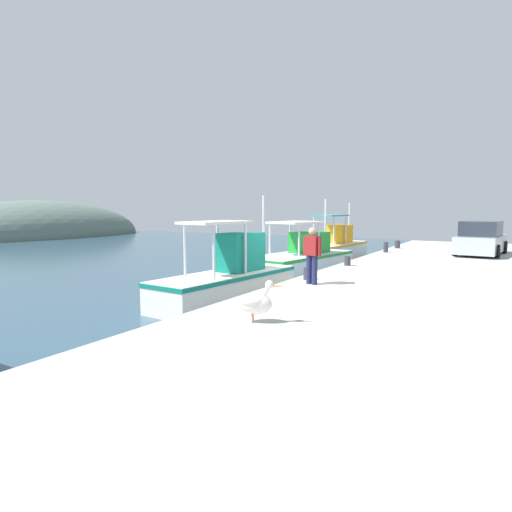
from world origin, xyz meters
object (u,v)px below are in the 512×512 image
Objects in this scene: fishing_boat_second at (229,279)px; pelican at (255,302)px; mooring_bollard_nearest at (307,273)px; mooring_bollard_third at (386,247)px; fishing_boat_fourth at (334,247)px; fishing_boat_third at (302,260)px; mooring_bollard_second at (347,261)px; parked_car at (481,239)px; mooring_bollard_fourth at (397,244)px; fisherman_standing at (312,253)px.

fishing_boat_second is 5.99× the size of pelican.
mooring_bollard_nearest is 0.77× the size of mooring_bollard_third.
fishing_boat_fourth reaches higher than mooring_bollard_nearest.
fishing_boat_third is 6.32m from mooring_bollard_nearest.
mooring_bollard_nearest is 1.07× the size of mooring_bollard_second.
fishing_boat_third is at bearing 126.35° from parked_car.
mooring_bollard_third reaches higher than mooring_bollard_nearest.
fishing_boat_third reaches higher than pelican.
mooring_bollard_second is (-8.30, -3.55, 0.29)m from fishing_boat_fourth.
fishing_boat_third reaches higher than mooring_bollard_nearest.
fishing_boat_second is 11.48× the size of mooring_bollard_third.
fishing_boat_third is at bearing 55.69° from mooring_bollard_second.
mooring_bollard_fourth is at bearing 69.80° from parked_car.
fishing_boat_second is 5.78m from pelican.
fishing_boat_second is 15.00× the size of mooring_bollard_nearest.
fishing_boat_third is at bearing 145.62° from mooring_bollard_third.
pelican is 16.17m from parked_car.
mooring_bollard_nearest is at bearing 12.92° from pelican.
mooring_bollard_second is (9.02, 1.19, -0.22)m from pelican.
mooring_bollard_fourth reaches higher than mooring_bollard_nearest.
fishing_boat_second is at bearing 105.94° from mooring_bollard_nearest.
parked_car is 10.34× the size of mooring_bollard_fourth.
mooring_bollard_fourth is (12.22, 0.00, 0.01)m from mooring_bollard_nearest.
fishing_boat_second is at bearing -177.08° from fishing_boat_third.
parked_car is at bearing -110.20° from mooring_bollard_fourth.
mooring_bollard_fourth is at bearing -0.00° from mooring_bollard_second.
mooring_bollard_third is at bearing 2.48° from fisherman_standing.
parked_car is 8.50× the size of mooring_bollard_third.
fishing_boat_fourth is 12.27× the size of mooring_bollard_third.
fishing_boat_third is at bearing 2.92° from fishing_boat_second.
fishing_boat_second is 0.94× the size of fishing_boat_fourth.
fishing_boat_second is 12.87m from fishing_boat_fourth.
mooring_bollard_nearest is (0.69, -2.40, 0.27)m from fishing_boat_second.
mooring_bollard_nearest is 0.93× the size of mooring_bollard_fourth.
fishing_boat_third is 17.04× the size of mooring_bollard_second.
parked_car is (11.39, -3.65, -0.18)m from fisherman_standing.
fishing_boat_fourth is 4.33m from mooring_bollard_third.
fishing_boat_third reaches higher than mooring_bollard_second.
mooring_bollard_fourth is at bearing -88.49° from fishing_boat_fourth.
fishing_boat_third is 1.43× the size of parked_car.
fishing_boat_second is at bearing 152.01° from mooring_bollard_second.
mooring_bollard_second is at bearing 5.69° from fisherman_standing.
fishing_boat_third reaches higher than fisherman_standing.
pelican reaches higher than mooring_bollard_third.
fishing_boat_fourth reaches higher than pelican.
fisherman_standing is 11.96m from parked_car.
mooring_bollard_nearest is 12.22m from mooring_bollard_fourth.
fishing_boat_second reaches higher than mooring_bollard_second.
pelican is 5.33m from mooring_bollard_nearest.
pelican is 17.45m from mooring_bollard_fourth.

